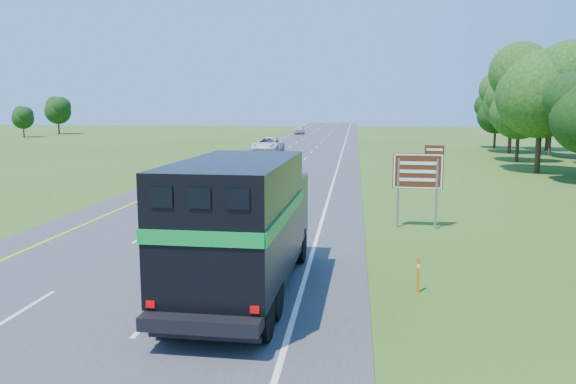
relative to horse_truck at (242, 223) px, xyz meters
name	(u,v)px	position (x,y,z in m)	size (l,w,h in m)	color
ground	(48,345)	(-3.84, -3.94, -2.19)	(300.00, 300.00, 0.00)	#365516
road	(291,157)	(-3.84, 46.06, -2.17)	(15.00, 260.00, 0.04)	#38383A
lane_markings	(291,156)	(-3.84, 46.06, -2.15)	(11.15, 260.00, 0.01)	yellow
horse_truck	(242,223)	(0.00, 0.00, 0.00)	(3.10, 9.17, 4.03)	black
white_suv	(268,145)	(-7.17, 51.05, -1.24)	(3.04, 6.59, 1.83)	silver
far_car	(299,130)	(-7.95, 97.26, -1.32)	(1.96, 4.87, 1.66)	#B6B5BD
exit_sign	(419,175)	(6.06, 10.05, 0.27)	(2.24, 0.20, 3.79)	gray
delineator	(418,274)	(5.12, 0.90, -1.63)	(0.09, 0.05, 1.06)	#D7600B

